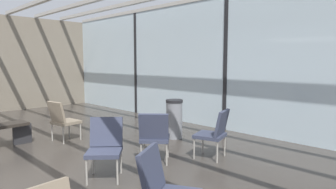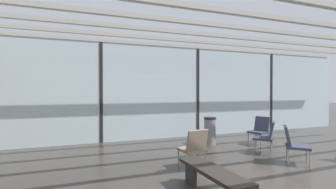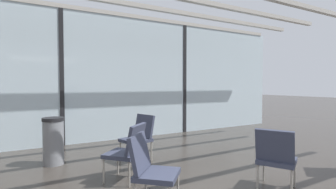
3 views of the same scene
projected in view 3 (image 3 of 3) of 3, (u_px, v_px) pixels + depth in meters
name	position (u px, v px, depth m)	size (l,w,h in m)	color
glass_curtain_wall	(62.00, 77.00, 6.02)	(14.00, 0.08, 3.27)	silver
window_mullion_1	(62.00, 77.00, 6.02)	(0.10, 0.12, 3.27)	black
window_mullion_2	(184.00, 79.00, 7.75)	(0.10, 0.12, 3.27)	black
parked_airplane	(54.00, 76.00, 11.58)	(11.01, 3.70, 3.70)	silver
lounge_chair_0	(128.00, 149.00, 3.80)	(0.71, 0.71, 0.87)	#33384C
lounge_chair_2	(139.00, 135.00, 4.87)	(0.64, 0.61, 0.87)	#33384C
lounge_chair_4	(276.00, 155.00, 3.43)	(0.69, 0.67, 0.87)	#33384C
lounge_chair_5	(150.00, 166.00, 2.97)	(0.71, 0.71, 0.87)	#33384C
trash_bin	(53.00, 141.00, 4.59)	(0.38, 0.38, 0.86)	slate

